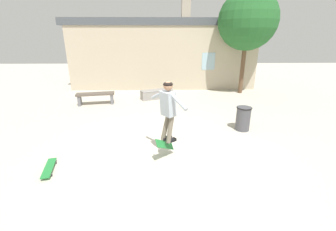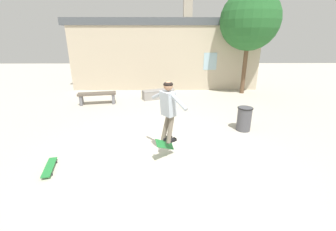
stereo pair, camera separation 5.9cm
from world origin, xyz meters
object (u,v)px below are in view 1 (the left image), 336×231
Objects in this scene: skate_ledge at (157,94)px; tree_right at (248,21)px; park_bench at (96,96)px; skater at (168,107)px; skateboard_resting at (49,168)px; skateboard_flipping at (165,145)px; trash_bin at (243,118)px.

tree_right is at bearing -9.90° from skate_ledge.
tree_right is 3.00× the size of park_bench.
skateboard_resting is at bearing 154.56° from skater.
skater reaches higher than skateboard_resting.
skateboard_resting is at bearing -133.06° from tree_right.
park_bench is 1.13× the size of skater.
skateboard_flipping is at bearing -68.28° from park_bench.
skateboard_flipping is (-4.07, -6.68, -3.18)m from tree_right.
tree_right is 7.15× the size of skateboard_flipping.
trash_bin reaches higher than skate_ledge.
tree_right is 8.45m from skateboard_flipping.
skate_ledge is (2.65, 0.90, -0.15)m from park_bench.
skateboard_flipping reaches higher than skateboard_resting.
skater is at bearing 86.81° from skateboard_resting.
park_bench is (-7.04, -1.97, -3.18)m from tree_right.
skate_ledge is at bearing 126.05° from trash_bin.
skater is at bearing -22.88° from skateboard_flipping.
skate_ledge is at bearing 57.69° from skater.
skate_ledge is at bearing 145.18° from skateboard_resting.
skateboard_flipping is at bearing 86.06° from skateboard_resting.
tree_right is 10.39m from skateboard_resting.
park_bench reaches higher than skateboard_resting.
park_bench is at bearing -164.38° from tree_right.
skateboard_flipping is at bearing -110.40° from skate_ledge.
tree_right is at bearing 3.23° from skateboard_flipping.
skate_ledge is 5.68m from skater.
trash_bin is (-1.57, -4.95, -3.15)m from tree_right.
skateboard_resting is (-2.29, -6.08, -0.15)m from skate_ledge.
trash_bin is 5.58m from skateboard_resting.
skater is 3.01m from skateboard_resting.
tree_right reaches higher than skateboard_flipping.
park_bench is 2.38× the size of skateboard_flipping.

